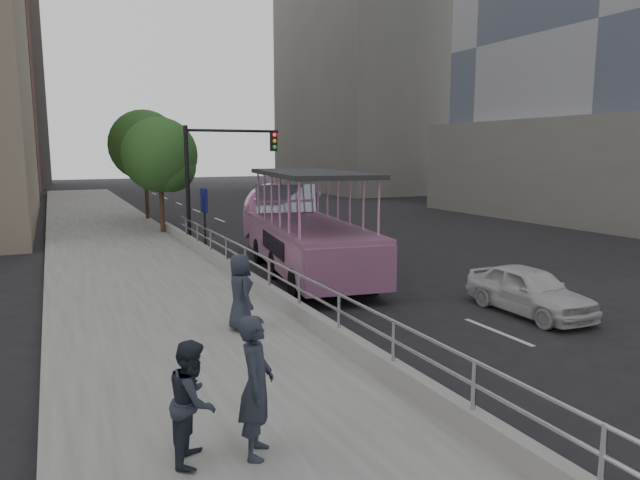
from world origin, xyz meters
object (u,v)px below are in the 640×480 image
pedestrian_mid (193,401)px  parking_sign (205,216)px  duck_boat (300,233)px  traffic_signal (215,166)px  car (529,290)px  pedestrian_near (256,386)px  street_tree_near (162,158)px  street_tree_far (147,148)px  pedestrian_far (240,292)px

pedestrian_mid → parking_sign: (3.70, 14.31, 0.66)m
duck_boat → traffic_signal: traffic_signal is taller
car → parking_sign: (-5.77, 10.45, 1.12)m
car → pedestrian_near: bearing=-153.8°
traffic_signal → street_tree_near: street_tree_near is taller
pedestrian_mid → street_tree_far: (3.60, 26.95, 3.23)m
pedestrian_mid → traffic_signal: bearing=7.4°
traffic_signal → street_tree_far: 9.57m
duck_boat → street_tree_far: size_ratio=1.67×
parking_sign → traffic_signal: 3.88m
pedestrian_mid → street_tree_far: street_tree_far is taller
street_tree_far → duck_boat: bearing=-79.9°
car → pedestrian_far: (-7.36, 0.96, 0.52)m
pedestrian_near → parking_sign: parking_sign is taller
street_tree_near → duck_boat: bearing=-72.7°
duck_boat → car: bearing=-67.6°
car → parking_sign: size_ratio=1.31×
pedestrian_near → pedestrian_mid: 0.79m
parking_sign → street_tree_far: 12.90m
duck_boat → traffic_signal: 6.59m
car → street_tree_far: (-5.88, 23.09, 3.69)m
pedestrian_mid → parking_sign: 14.79m
car → pedestrian_mid: size_ratio=2.34×
duck_boat → pedestrian_near: 12.95m
pedestrian_mid → pedestrian_far: 5.26m
car → street_tree_far: street_tree_far is taller
pedestrian_mid → pedestrian_far: (2.11, 4.82, 0.06)m
duck_boat → car: (3.13, -7.60, -0.68)m
parking_sign → street_tree_near: (-0.30, 6.64, 2.08)m
car → pedestrian_near: pedestrian_near is taller
pedestrian_near → pedestrian_far: (1.37, 5.04, -0.08)m
pedestrian_far → street_tree_near: size_ratio=0.29×
duck_boat → pedestrian_near: duck_boat is taller
duck_boat → street_tree_near: bearing=107.3°
pedestrian_far → street_tree_far: bearing=-8.2°
street_tree_far → pedestrian_mid: bearing=-97.6°
pedestrian_far → duck_boat: bearing=-36.9°
street_tree_far → traffic_signal: bearing=-81.6°
street_tree_near → parking_sign: bearing=-87.4°
duck_boat → pedestrian_near: bearing=-115.6°
duck_boat → street_tree_near: street_tree_near is taller
pedestrian_mid → street_tree_near: bearing=14.1°
duck_boat → pedestrian_far: 7.87m
car → traffic_signal: (-4.48, 13.66, 2.88)m
traffic_signal → street_tree_near: 3.80m
traffic_signal → street_tree_near: bearing=115.0°
car → traffic_signal: size_ratio=0.70×
pedestrian_near → parking_sign: (2.95, 14.54, 0.52)m
duck_boat → street_tree_near: 10.26m
traffic_signal → car: bearing=-71.8°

